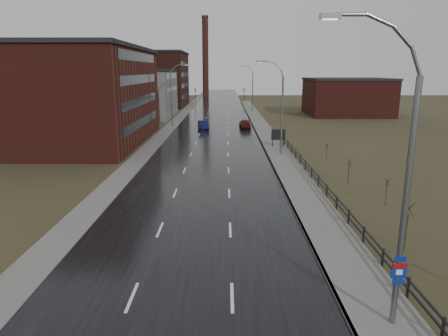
{
  "coord_description": "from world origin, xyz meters",
  "views": [
    {
      "loc": [
        2.0,
        -12.34,
        10.17
      ],
      "look_at": [
        1.87,
        16.95,
        3.0
      ],
      "focal_mm": 32.0,
      "sensor_mm": 36.0,
      "label": 1
    }
  ],
  "objects_px": {
    "car_near": "(203,126)",
    "streetlight_main": "(399,184)",
    "car_far": "(245,124)",
    "billboard": "(278,135)"
  },
  "relations": [
    {
      "from": "streetlight_main",
      "to": "billboard",
      "type": "height_order",
      "value": "streetlight_main"
    },
    {
      "from": "streetlight_main",
      "to": "car_near",
      "type": "bearing_deg",
      "value": 100.65
    },
    {
      "from": "streetlight_main",
      "to": "billboard",
      "type": "distance_m",
      "value": 39.2
    },
    {
      "from": "car_far",
      "to": "streetlight_main",
      "type": "bearing_deg",
      "value": 91.5
    },
    {
      "from": "streetlight_main",
      "to": "car_far",
      "type": "xyz_separation_m",
      "value": [
        -2.97,
        57.64,
        -5.24
      ]
    },
    {
      "from": "billboard",
      "to": "car_near",
      "type": "height_order",
      "value": "billboard"
    },
    {
      "from": "car_near",
      "to": "streetlight_main",
      "type": "bearing_deg",
      "value": -87.11
    },
    {
      "from": "car_near",
      "to": "car_far",
      "type": "height_order",
      "value": "car_far"
    },
    {
      "from": "billboard",
      "to": "car_near",
      "type": "relative_size",
      "value": 0.53
    },
    {
      "from": "billboard",
      "to": "car_far",
      "type": "relative_size",
      "value": 0.52
    }
  ]
}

